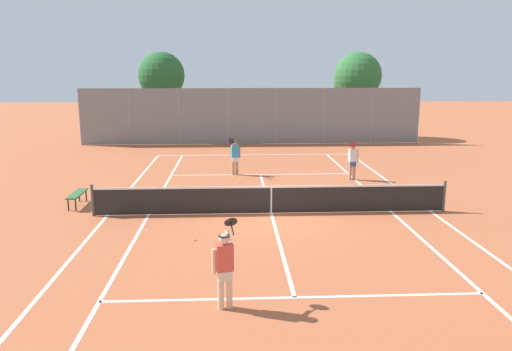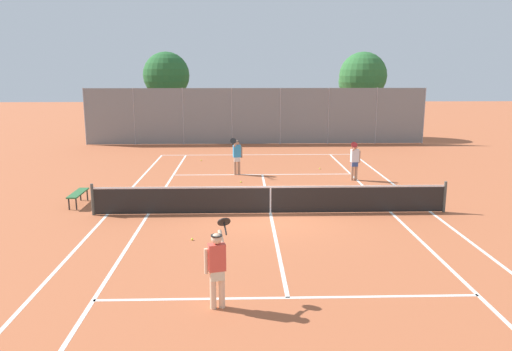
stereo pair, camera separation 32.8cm
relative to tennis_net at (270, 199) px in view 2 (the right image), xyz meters
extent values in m
plane|color=#B25B38|center=(0.00, 0.00, -0.51)|extent=(120.00, 120.00, 0.00)
cube|color=silver|center=(0.00, 11.90, -0.51)|extent=(11.00, 0.10, 0.01)
cube|color=silver|center=(-5.50, 0.00, -0.51)|extent=(0.10, 23.80, 0.01)
cube|color=silver|center=(5.50, 0.00, -0.51)|extent=(0.10, 23.80, 0.01)
cube|color=silver|center=(-4.13, 0.00, -0.51)|extent=(0.10, 23.80, 0.01)
cube|color=silver|center=(4.13, 0.00, -0.51)|extent=(0.10, 23.80, 0.01)
cube|color=silver|center=(0.00, -6.40, -0.51)|extent=(8.26, 0.10, 0.01)
cube|color=silver|center=(0.00, 6.40, -0.51)|extent=(8.26, 0.10, 0.01)
cube|color=silver|center=(0.00, 0.00, -0.51)|extent=(0.10, 12.80, 0.01)
cylinder|color=#474C47|center=(-5.95, 0.00, 0.03)|extent=(0.10, 0.10, 1.07)
cylinder|color=#474C47|center=(5.95, 0.00, 0.03)|extent=(0.10, 0.10, 1.07)
cube|color=black|center=(0.00, 0.00, -0.04)|extent=(11.90, 0.02, 0.89)
cube|color=white|center=(0.00, 0.00, 0.41)|extent=(11.90, 0.03, 0.06)
cube|color=white|center=(0.00, 0.00, -0.06)|extent=(0.05, 0.03, 0.89)
cylinder|color=beige|center=(-1.57, -6.83, -0.10)|extent=(0.13, 0.13, 0.82)
cylinder|color=beige|center=(-1.39, -6.79, -0.10)|extent=(0.13, 0.13, 0.82)
cube|color=beige|center=(-1.48, -6.81, 0.23)|extent=(0.31, 0.24, 0.24)
cube|color=#D84C3F|center=(-1.48, -6.81, 0.59)|extent=(0.38, 0.27, 0.56)
sphere|color=beige|center=(-1.48, -6.81, 0.98)|extent=(0.22, 0.22, 0.22)
cylinder|color=black|center=(-1.48, -6.81, 1.05)|extent=(0.23, 0.23, 0.02)
cylinder|color=beige|center=(-1.69, -6.86, 0.53)|extent=(0.08, 0.08, 0.52)
cylinder|color=beige|center=(-1.39, -6.64, 0.88)|extent=(0.18, 0.46, 0.35)
cylinder|color=black|center=(-1.32, -6.36, 1.04)|extent=(0.09, 0.25, 0.22)
cylinder|color=black|center=(-1.35, -6.24, 1.15)|extent=(0.32, 0.26, 0.23)
cylinder|color=tan|center=(-1.09, 6.46, -0.10)|extent=(0.13, 0.13, 0.82)
cylinder|color=tan|center=(-1.27, 6.42, -0.10)|extent=(0.13, 0.13, 0.82)
cube|color=white|center=(-1.18, 6.44, 0.23)|extent=(0.31, 0.23, 0.24)
cube|color=#3399D8|center=(-1.18, 6.44, 0.59)|extent=(0.37, 0.26, 0.56)
sphere|color=tan|center=(-1.18, 6.44, 0.98)|extent=(0.22, 0.22, 0.22)
cylinder|color=black|center=(-1.18, 6.44, 1.05)|extent=(0.23, 0.23, 0.02)
cylinder|color=tan|center=(-0.96, 6.48, 0.53)|extent=(0.08, 0.08, 0.52)
cylinder|color=tan|center=(-1.28, 6.28, 0.88)|extent=(0.17, 0.46, 0.35)
cylinder|color=black|center=(-1.35, 6.00, 1.04)|extent=(0.08, 0.25, 0.22)
cylinder|color=black|center=(-1.33, 5.88, 1.15)|extent=(0.31, 0.25, 0.23)
cylinder|color=tan|center=(4.08, 5.10, -0.10)|extent=(0.13, 0.13, 0.82)
cylinder|color=tan|center=(3.90, 5.07, -0.10)|extent=(0.13, 0.13, 0.82)
cube|color=#334C8C|center=(3.99, 5.09, 0.23)|extent=(0.31, 0.22, 0.24)
cube|color=white|center=(3.99, 5.09, 0.59)|extent=(0.37, 0.25, 0.56)
sphere|color=tan|center=(3.99, 5.09, 0.98)|extent=(0.22, 0.22, 0.22)
cylinder|color=black|center=(3.99, 5.09, 1.05)|extent=(0.23, 0.23, 0.02)
cylinder|color=tan|center=(4.20, 5.12, 0.53)|extent=(0.08, 0.08, 0.52)
cylinder|color=tan|center=(3.88, 4.93, 0.88)|extent=(0.16, 0.46, 0.35)
cylinder|color=maroon|center=(3.80, 4.65, 1.04)|extent=(0.07, 0.25, 0.22)
cylinder|color=maroon|center=(3.82, 4.53, 1.15)|extent=(0.31, 0.24, 0.23)
sphere|color=#D1DB33|center=(-1.00, 4.73, -0.48)|extent=(0.07, 0.07, 0.07)
sphere|color=#D1DB33|center=(-3.12, 10.02, -0.48)|extent=(0.07, 0.07, 0.07)
sphere|color=#D1DB33|center=(2.87, 7.58, -0.48)|extent=(0.07, 0.07, 0.07)
sphere|color=#D1DB33|center=(-2.40, -2.66, -0.48)|extent=(0.07, 0.07, 0.07)
cube|color=#2D6638|center=(-6.85, 1.29, -0.07)|extent=(0.36, 1.50, 0.05)
cylinder|color=#262626|center=(-6.72, 1.93, -0.30)|extent=(0.05, 0.05, 0.41)
cylinder|color=#262626|center=(-6.72, 0.66, -0.30)|extent=(0.05, 0.05, 0.41)
cylinder|color=#262626|center=(-6.98, 1.93, -0.30)|extent=(0.05, 0.05, 0.41)
cylinder|color=#262626|center=(-6.98, 0.66, -0.30)|extent=(0.05, 0.05, 0.41)
cylinder|color=gray|center=(-11.01, 16.14, 1.31)|extent=(0.08, 0.08, 3.64)
cylinder|color=gray|center=(-7.86, 16.14, 1.31)|extent=(0.08, 0.08, 3.64)
cylinder|color=gray|center=(-4.72, 16.14, 1.31)|extent=(0.08, 0.08, 3.64)
cylinder|color=gray|center=(-1.57, 16.14, 1.31)|extent=(0.08, 0.08, 3.64)
cylinder|color=gray|center=(1.57, 16.14, 1.31)|extent=(0.08, 0.08, 3.64)
cylinder|color=gray|center=(4.72, 16.14, 1.31)|extent=(0.08, 0.08, 3.64)
cylinder|color=gray|center=(7.86, 16.14, 1.31)|extent=(0.08, 0.08, 3.64)
cylinder|color=gray|center=(11.01, 16.14, 1.31)|extent=(0.08, 0.08, 3.64)
cube|color=slate|center=(0.00, 16.14, 1.31)|extent=(22.01, 0.02, 3.60)
cylinder|color=brown|center=(-6.12, 19.04, 1.13)|extent=(0.25, 0.25, 3.28)
sphere|color=#26602D|center=(-6.12, 19.04, 3.89)|extent=(3.19, 3.19, 3.19)
sphere|color=#26602D|center=(-6.01, 19.37, 3.49)|extent=(2.29, 2.29, 2.29)
cylinder|color=brown|center=(7.60, 19.16, 1.09)|extent=(0.31, 0.31, 3.19)
sphere|color=#2D6B33|center=(7.60, 19.16, 3.84)|extent=(3.32, 3.32, 3.32)
sphere|color=#2D6B33|center=(7.11, 19.50, 3.43)|extent=(2.29, 2.29, 2.29)
camera|label=1|loc=(-1.31, -16.24, 4.27)|focal=35.00mm
camera|label=2|loc=(-0.98, -16.26, 4.27)|focal=35.00mm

